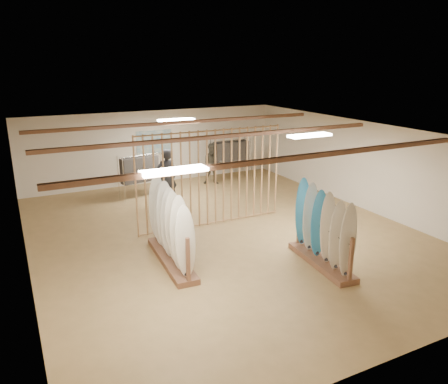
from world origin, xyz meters
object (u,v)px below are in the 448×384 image
rack_right (323,240)px  shopper_a (167,173)px  clothing_rack_a (140,169)px  clothing_rack_b (231,154)px  shopper_b (213,161)px  rack_left (171,237)px

rack_right → shopper_a: size_ratio=1.08×
rack_right → clothing_rack_a: 7.45m
rack_right → clothing_rack_b: rack_right is taller
rack_right → shopper_a: 6.17m
shopper_a → shopper_b: size_ratio=1.18×
rack_left → clothing_rack_b: 7.59m
clothing_rack_b → shopper_b: size_ratio=0.92×
clothing_rack_a → shopper_b: bearing=-4.9°
clothing_rack_b → shopper_a: 3.72m
rack_left → shopper_b: size_ratio=1.48×
shopper_b → clothing_rack_a: bearing=-147.0°
rack_right → shopper_a: bearing=112.1°
rack_right → clothing_rack_b: size_ratio=1.38×
rack_left → shopper_b: bearing=60.1°
rack_left → shopper_b: rack_left is taller
rack_right → shopper_a: shopper_a is taller
clothing_rack_a → rack_right: bearing=-84.5°
shopper_a → shopper_b: (2.43, 1.56, -0.16)m
rack_right → rack_left: bearing=157.4°
clothing_rack_a → shopper_b: 3.01m
shopper_b → clothing_rack_b: bearing=37.4°
rack_left → rack_right: size_ratio=1.16×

